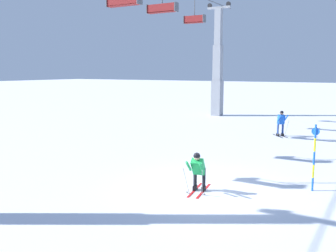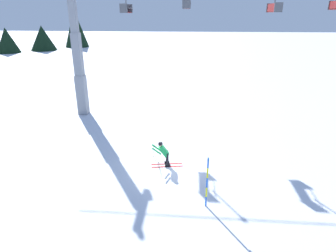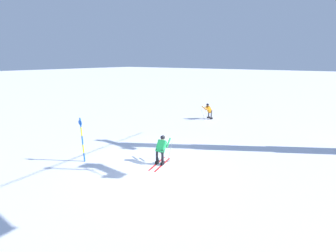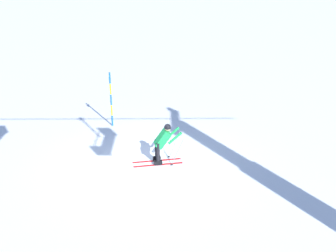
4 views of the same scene
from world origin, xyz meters
name	(u,v)px [view 4 (image 4 of 4)]	position (x,y,z in m)	size (l,w,h in m)	color
ground_plane	(147,161)	(0.00, 0.00, 0.00)	(260.00, 260.00, 0.00)	white
skier_carving_main	(163,141)	(-0.58, 0.12, 0.87)	(1.85, 0.85, 1.65)	red
trail_marker_pole	(111,98)	(1.68, -3.40, 1.30)	(0.07, 0.28, 2.44)	blue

